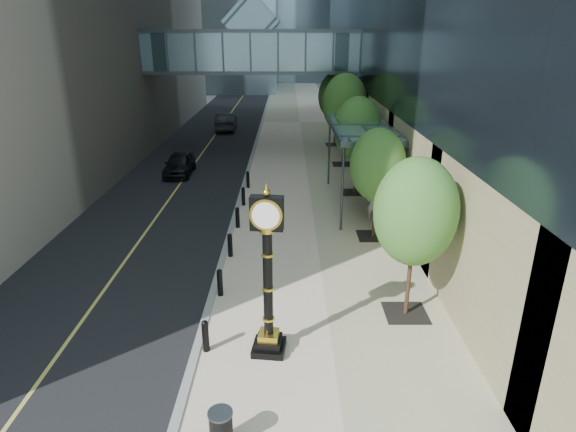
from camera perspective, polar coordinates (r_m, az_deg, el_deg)
The scene contains 13 objects.
ground at distance 13.88m, azimuth 1.35°, elevation -18.27°, with size 320.00×320.00×0.00m, color gray.
road at distance 51.96m, azimuth -7.60°, elevation 10.91°, with size 8.00×180.00×0.02m, color black.
sidewalk at distance 51.54m, azimuth 1.42°, elevation 11.03°, with size 8.00×180.00×0.06m, color beige.
curb at distance 51.59m, azimuth -3.11°, elevation 11.02°, with size 0.25×180.00×0.07m, color gray.
skywalk at distance 38.89m, azimuth -4.26°, elevation 19.20°, with size 17.00×4.20×5.80m.
entrance_canopy at distance 25.48m, azimuth 8.65°, elevation 10.25°, with size 3.00×8.00×4.38m.
bollard_row at distance 21.56m, azimuth -6.40°, elevation -1.82°, with size 0.20×16.20×0.90m.
street_trees at distance 29.13m, azimuth 7.81°, elevation 11.02°, with size 3.06×28.72×6.28m.
street_clock at distance 13.48m, azimuth -2.39°, elevation -8.22°, with size 1.03×1.03×4.97m.
trash_bin at distance 11.77m, azimuth -7.92°, elevation -23.86°, with size 0.52×0.52×0.90m, color black.
pedestrian at distance 24.32m, azimuth 9.98°, elevation 1.43°, with size 0.55×0.36×1.52m, color beige.
car_near at distance 32.68m, azimuth -12.75°, elevation 6.06°, with size 1.68×4.19×1.43m, color black.
car_far at distance 47.67m, azimuth -7.32°, elevation 11.06°, with size 1.74×4.98×1.64m, color black.
Camera 1 is at (-0.32, -10.78, 8.74)m, focal length 30.00 mm.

